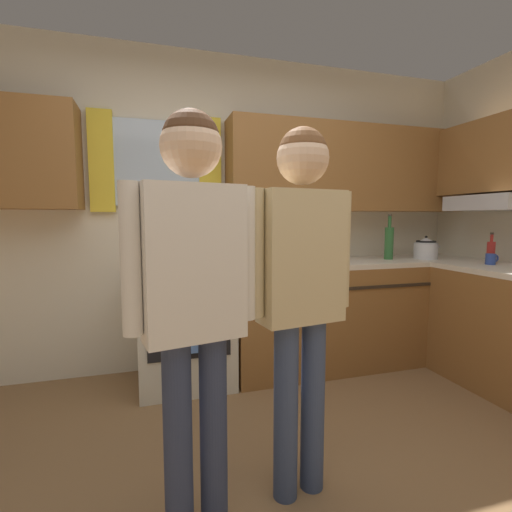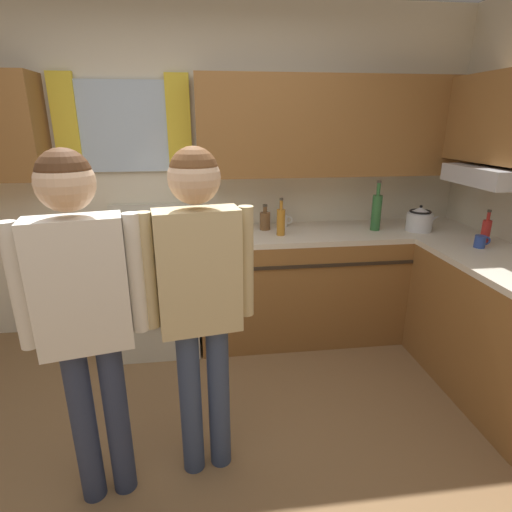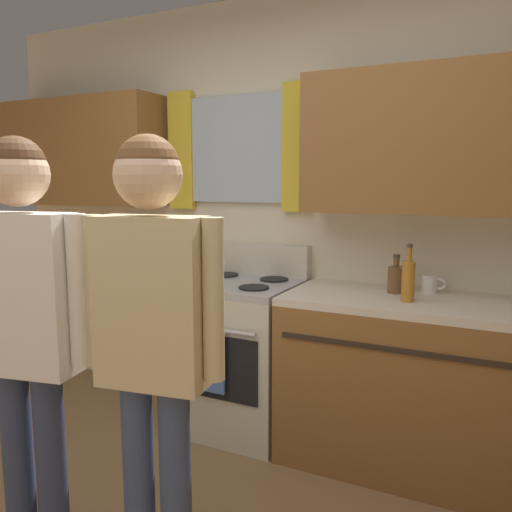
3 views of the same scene
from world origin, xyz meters
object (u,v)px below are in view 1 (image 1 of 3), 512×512
bottle_squat_brown (291,252)px  adult_left (193,279)px  mug_ceramic_white (304,254)px  bottle_oil_amber (310,249)px  adult_in_plaid (301,271)px  stove_oven (185,322)px  bottle_sauce_red (491,251)px  mug_cobalt_blue (491,259)px  bottle_wine_green (389,242)px  stovetop_kettle (426,248)px

bottle_squat_brown → adult_left: bearing=-123.2°
mug_ceramic_white → bottle_oil_amber: bearing=-105.0°
mug_ceramic_white → adult_in_plaid: adult_in_plaid is taller
stove_oven → adult_in_plaid: (0.38, -1.32, 0.56)m
bottle_sauce_red → mug_cobalt_blue: (-0.09, -0.08, -0.05)m
mug_ceramic_white → stove_oven: bearing=-170.5°
stove_oven → bottle_wine_green: (1.77, -0.03, 0.58)m
bottle_squat_brown → adult_left: adult_left is taller
adult_left → adult_in_plaid: (0.48, 0.11, -0.00)m
adult_left → mug_cobalt_blue: bearing=19.4°
bottle_squat_brown → bottle_oil_amber: bearing=-61.9°
bottle_squat_brown → stovetop_kettle: bearing=-8.7°
bottle_oil_amber → bottle_squat_brown: bearing=118.1°
bottle_sauce_red → adult_left: size_ratio=0.15×
stove_oven → adult_in_plaid: adult_in_plaid is taller
stove_oven → stovetop_kettle: stovetop_kettle is taller
bottle_oil_amber → mug_ceramic_white: (0.07, 0.26, -0.06)m
bottle_oil_amber → mug_cobalt_blue: 1.40m
adult_in_plaid → bottle_squat_brown: bearing=69.9°
bottle_oil_amber → stove_oven: bearing=175.1°
bottle_wine_green → mug_cobalt_blue: bearing=-45.8°
bottle_sauce_red → stovetop_kettle: 0.49m
mug_cobalt_blue → adult_in_plaid: 2.06m
bottle_wine_green → stovetop_kettle: 0.35m
mug_ceramic_white → adult_left: 1.98m
adult_in_plaid → bottle_oil_amber: bearing=63.7°
mug_ceramic_white → stovetop_kettle: (1.05, -0.27, 0.05)m
bottle_squat_brown → bottle_sauce_red: bottle_sauce_red is taller
bottle_wine_green → adult_in_plaid: bearing=-137.3°
bottle_squat_brown → mug_ceramic_white: bottle_squat_brown is taller
mug_cobalt_blue → mug_ceramic_white: (-1.24, 0.75, 0.00)m
adult_in_plaid → stovetop_kettle: bearing=35.3°
bottle_squat_brown → adult_left: 1.81m
stovetop_kettle → adult_left: size_ratio=0.17×
adult_left → bottle_sauce_red: bearing=20.4°
bottle_sauce_red → mug_cobalt_blue: 0.13m
stovetop_kettle → mug_cobalt_blue: bearing=-68.5°
mug_cobalt_blue → adult_left: size_ratio=0.07×
stove_oven → mug_cobalt_blue: stove_oven is taller
stove_oven → mug_ceramic_white: bearing=9.5°
stove_oven → adult_left: adult_left is taller
mug_cobalt_blue → bottle_squat_brown: bearing=154.5°
mug_cobalt_blue → stovetop_kettle: (-0.19, 0.48, 0.05)m
mug_cobalt_blue → stovetop_kettle: size_ratio=0.42×
adult_left → adult_in_plaid: size_ratio=1.00×
bottle_sauce_red → stovetop_kettle: bottle_sauce_red is taller
bottle_oil_amber → mug_ceramic_white: bottle_oil_amber is taller
mug_cobalt_blue → adult_left: 2.54m
stove_oven → adult_in_plaid: size_ratio=0.67×
stove_oven → bottle_wine_green: 1.87m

